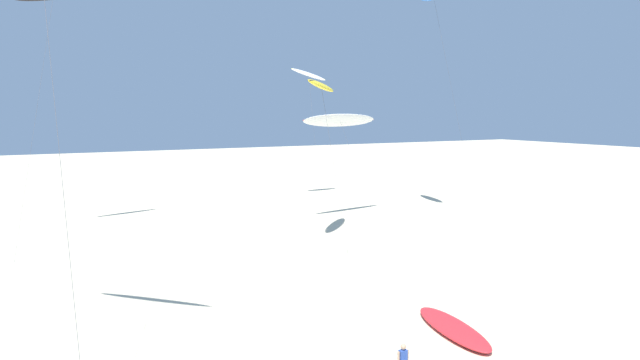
{
  "coord_description": "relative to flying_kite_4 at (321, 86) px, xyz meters",
  "views": [
    {
      "loc": [
        -7.66,
        0.53,
        10.36
      ],
      "look_at": [
        3.24,
        21.09,
        7.43
      ],
      "focal_mm": 30.4,
      "sensor_mm": 36.0,
      "label": 1
    }
  ],
  "objects": [
    {
      "name": "flying_kite_4",
      "position": [
        0.0,
        0.0,
        0.0
      ],
      "size": [
        5.58,
        8.04,
        13.09
      ],
      "color": "yellow",
      "rests_on": "ground"
    },
    {
      "name": "flying_kite_5",
      "position": [
        9.02,
        20.1,
        2.35
      ],
      "size": [
        5.75,
        10.06,
        15.73
      ],
      "color": "white",
      "rests_on": "ground"
    },
    {
      "name": "flying_kite_6",
      "position": [
        6.04,
        7.45,
        -2.84
      ],
      "size": [
        8.97,
        7.09,
        10.3
      ],
      "color": "white",
      "rests_on": "ground"
    },
    {
      "name": "grounded_kite_0",
      "position": [
        -3.35,
        -19.56,
        -12.21
      ],
      "size": [
        2.65,
        5.87,
        0.39
      ],
      "color": "red",
      "rests_on": "ground"
    }
  ]
}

